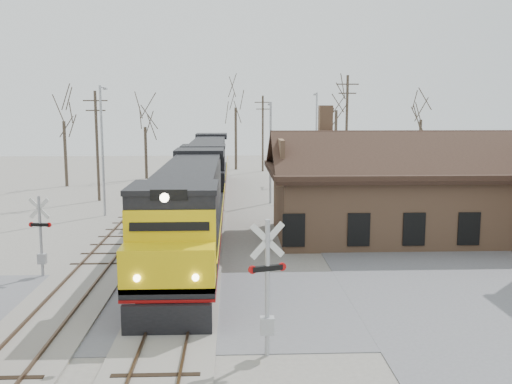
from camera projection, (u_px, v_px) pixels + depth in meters
ground at (176, 307)px, 22.47m from camera, size 140.00×140.00×0.00m
road at (176, 307)px, 22.47m from camera, size 60.00×9.00×0.03m
track_main at (198, 226)px, 37.28m from camera, size 3.40×90.00×0.24m
track_siding at (129, 227)px, 37.10m from camera, size 3.40×90.00×0.24m
depot at (394, 197)px, 34.45m from camera, size 15.20×9.31×7.90m
locomotive_lead at (189, 209)px, 29.43m from camera, size 3.32×22.21×4.94m
locomotive_trailing at (208, 165)px, 51.65m from camera, size 3.32×22.21×4.67m
crossbuck_near at (267, 293)px, 17.82m from camera, size 1.22×0.46×4.40m
crossbuck_far at (41, 239)px, 26.24m from camera, size 1.08×0.28×3.79m
streetlight_a at (103, 144)px, 40.63m from camera, size 0.25×2.04×9.30m
streetlight_b at (270, 147)px, 45.99m from camera, size 0.25×2.04×8.18m
streetlight_c at (316, 132)px, 59.65m from camera, size 0.25×2.04×9.25m
utility_pole_a at (97, 144)px, 47.11m from camera, size 2.00×0.24×9.10m
utility_pole_b at (263, 132)px, 68.72m from camera, size 2.00×0.24×9.11m
utility_pole_c at (346, 132)px, 51.51m from camera, size 2.00×0.24×10.60m
tree_a at (63, 110)px, 55.35m from camera, size 4.28×4.28×10.48m
tree_b at (145, 118)px, 61.47m from camera, size 3.76×3.76×9.21m
tree_c at (236, 97)px, 70.08m from camera, size 5.13×5.13×12.57m
tree_d at (336, 99)px, 63.12m from camera, size 4.95×4.95×12.12m
tree_e at (421, 110)px, 62.06m from camera, size 4.27×4.27×10.46m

